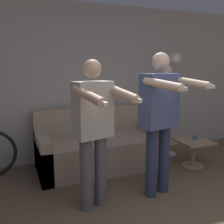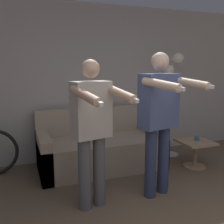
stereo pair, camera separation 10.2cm
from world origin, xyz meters
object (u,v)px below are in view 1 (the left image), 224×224
object	(u,v)px
person_left	(94,126)
cup	(195,137)
side_table	(194,147)
person_right	(160,114)
couch	(99,149)
cat	(99,103)
floor_lamp	(170,79)

from	to	relation	value
person_left	cup	size ratio (longest dim) A/B	21.50
side_table	person_right	bearing A→B (deg)	-149.81
couch	side_table	bearing A→B (deg)	-20.78
person_right	side_table	size ratio (longest dim) A/B	3.50
cat	couch	bearing A→B (deg)	-108.41
person_left	cup	xyz separation A→B (m)	(1.90, 0.62, -0.49)
couch	cat	distance (m)	0.78
floor_lamp	side_table	distance (m)	1.23
person_right	cup	xyz separation A→B (m)	(1.07, 0.62, -0.55)
person_left	couch	bearing A→B (deg)	55.40
couch	person_left	xyz separation A→B (m)	(-0.45, -1.13, 0.65)
person_left	side_table	size ratio (longest dim) A/B	3.32
person_left	floor_lamp	xyz separation A→B (m)	(1.79, 1.23, 0.42)
person_left	floor_lamp	bearing A→B (deg)	21.59
couch	person_right	world-z (taller)	person_right
side_table	person_left	bearing A→B (deg)	-162.16
cup	side_table	bearing A→B (deg)	-147.89
person_right	side_table	bearing A→B (deg)	15.62
person_left	side_table	world-z (taller)	person_left
couch	floor_lamp	size ratio (longest dim) A/B	1.06
couch	side_table	size ratio (longest dim) A/B	3.84
floor_lamp	cat	bearing A→B (deg)	168.45
couch	person_right	size ratio (longest dim) A/B	1.10
person_right	floor_lamp	xyz separation A→B (m)	(0.96, 1.22, 0.35)
person_right	cup	world-z (taller)	person_right
person_right	cat	bearing A→B (deg)	85.58
couch	cat	world-z (taller)	cat
couch	floor_lamp	world-z (taller)	floor_lamp
cat	floor_lamp	world-z (taller)	floor_lamp
person_left	side_table	xyz separation A→B (m)	(1.85, 0.60, -0.64)
couch	cup	world-z (taller)	couch
couch	side_table	distance (m)	1.50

